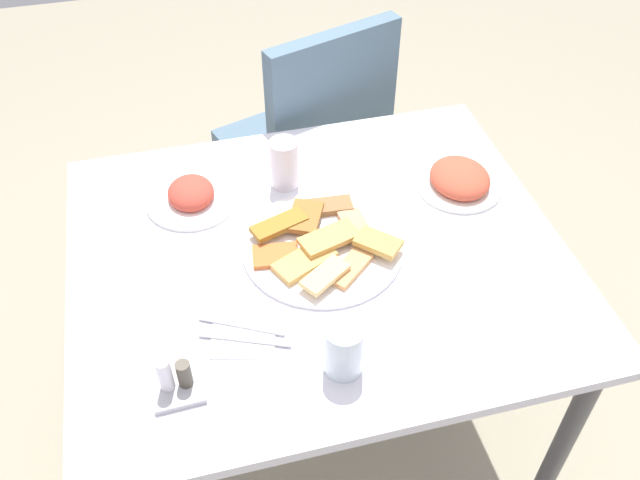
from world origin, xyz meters
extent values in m
plane|color=gray|center=(0.00, 0.00, 0.00)|extent=(6.00, 6.00, 0.00)
cube|color=silver|center=(0.00, 0.00, 0.72)|extent=(1.05, 0.89, 0.02)
cylinder|color=#49494C|center=(0.46, -0.39, 0.35)|extent=(0.04, 0.04, 0.70)
cylinder|color=#49494C|center=(-0.46, 0.39, 0.35)|extent=(0.04, 0.04, 0.70)
cylinder|color=#49494C|center=(0.46, 0.39, 0.35)|extent=(0.04, 0.04, 0.70)
cube|color=slate|center=(0.12, 0.74, 0.43)|extent=(0.53, 0.53, 0.06)
cube|color=slate|center=(0.18, 0.56, 0.69)|extent=(0.39, 0.17, 0.46)
cylinder|color=#35352F|center=(0.24, 0.98, 0.20)|extent=(0.03, 0.03, 0.40)
cylinder|color=#35352F|center=(-0.12, 0.86, 0.20)|extent=(0.03, 0.03, 0.40)
cylinder|color=#35352F|center=(0.36, 0.62, 0.20)|extent=(0.03, 0.03, 0.40)
cylinder|color=#35352F|center=(0.00, 0.50, 0.20)|extent=(0.03, 0.03, 0.40)
cylinder|color=white|center=(0.01, 0.01, 0.74)|extent=(0.35, 0.35, 0.01)
cube|color=tan|center=(0.10, 0.02, 0.75)|extent=(0.06, 0.13, 0.01)
cube|color=tan|center=(0.05, -0.08, 0.75)|extent=(0.11, 0.11, 0.01)
cube|color=tan|center=(0.02, 0.00, 0.76)|extent=(0.14, 0.09, 0.01)
cube|color=tan|center=(-0.04, -0.04, 0.75)|extent=(0.14, 0.11, 0.02)
cube|color=#926239|center=(0.05, 0.11, 0.75)|extent=(0.11, 0.06, 0.02)
cube|color=#9B6029|center=(-0.01, 0.08, 0.76)|extent=(0.10, 0.12, 0.01)
cube|color=#E8BE74|center=(-0.01, -0.10, 0.76)|extent=(0.11, 0.10, 0.01)
cube|color=#CC632D|center=(-0.09, -0.01, 0.75)|extent=(0.10, 0.08, 0.01)
cube|color=gold|center=(0.12, -0.04, 0.77)|extent=(0.11, 0.11, 0.01)
cube|color=olive|center=(-0.07, 0.07, 0.76)|extent=(0.13, 0.08, 0.01)
cylinder|color=white|center=(-0.24, 0.23, 0.73)|extent=(0.21, 0.21, 0.01)
ellipsoid|color=#C14131|center=(-0.24, 0.23, 0.75)|extent=(0.11, 0.12, 0.05)
cylinder|color=white|center=(0.37, 0.13, 0.73)|extent=(0.20, 0.20, 0.01)
ellipsoid|color=#C54C34|center=(0.37, 0.13, 0.76)|extent=(0.14, 0.16, 0.06)
cylinder|color=silver|center=(-0.02, 0.24, 0.79)|extent=(0.09, 0.09, 0.12)
cylinder|color=silver|center=(-0.03, -0.30, 0.78)|extent=(0.07, 0.07, 0.11)
cube|color=white|center=(-0.19, -0.18, 0.73)|extent=(0.15, 0.15, 0.00)
cube|color=silver|center=(-0.19, -0.20, 0.73)|extent=(0.17, 0.08, 0.00)
cube|color=silver|center=(-0.19, -0.16, 0.73)|extent=(0.16, 0.09, 0.00)
cube|color=#B2B2B7|center=(-0.33, -0.27, 0.74)|extent=(0.09, 0.09, 0.01)
cylinder|color=white|center=(-0.34, -0.27, 0.78)|extent=(0.03, 0.03, 0.07)
cylinder|color=#50483D|center=(-0.31, -0.27, 0.77)|extent=(0.03, 0.03, 0.06)
camera|label=1|loc=(-0.25, -1.00, 1.77)|focal=38.42mm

